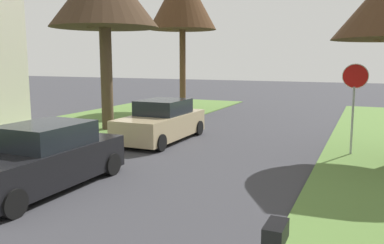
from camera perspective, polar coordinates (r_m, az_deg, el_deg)
stop_sign_far at (r=13.88m, az=22.10°, el=4.34°), size 0.81×0.55×2.94m
parked_sedan_black at (r=10.42m, az=-20.48°, el=-4.95°), size 1.96×4.41×1.57m
parked_sedan_tan at (r=15.55m, az=-4.35°, el=0.01°), size 1.96×4.41×1.57m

